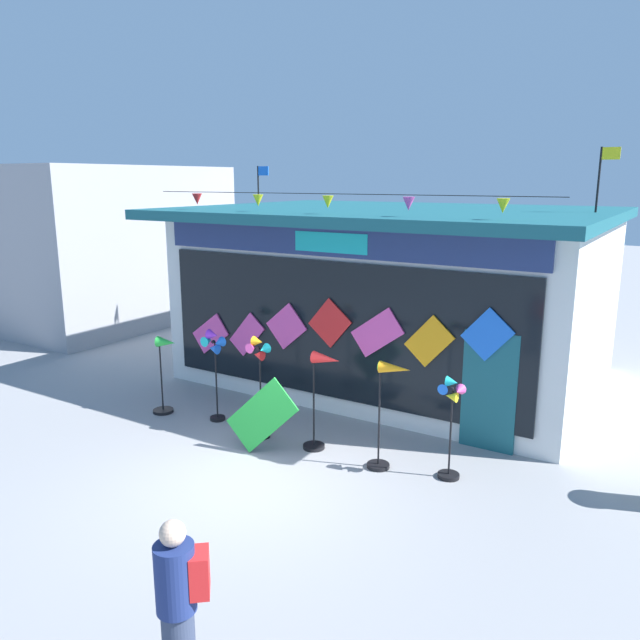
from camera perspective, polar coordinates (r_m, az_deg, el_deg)
The scene contains 11 objects.
ground_plane at distance 9.47m, azimuth -6.45°, elevation -14.75°, with size 80.00×80.00×0.00m, color gray.
kite_shop_building at distance 13.96m, azimuth 7.25°, elevation 2.56°, with size 8.72×6.82×4.95m.
wind_spinner_far_left at distance 12.03m, azimuth -14.10°, elevation -4.25°, with size 0.58×0.38×1.52m.
wind_spinner_left at distance 11.40m, azimuth -9.73°, elevation -3.16°, with size 0.44×0.28×1.73m.
wind_spinner_center_left at distance 10.54m, azimuth -5.64°, elevation -4.46°, with size 0.40×0.31×1.81m.
wind_spinner_center_right at distance 10.04m, azimuth 0.17°, elevation -6.03°, with size 0.66×0.36×1.68m.
wind_spinner_right at distance 9.43m, azimuth 6.32°, elevation -7.38°, with size 0.66×0.35×1.74m.
wind_spinner_far_right at distance 9.36m, azimuth 11.95°, elevation -8.55°, with size 0.38×0.33×1.59m.
person_near_camera at distance 5.82m, azimuth -12.84°, elevation -24.30°, with size 0.47×0.45×1.68m.
display_kite_on_ground at distance 10.15m, azimuth -5.38°, elevation -8.75°, with size 0.66×0.03×1.19m, color green.
neighbour_building at distance 20.71m, azimuth -19.41°, elevation 6.59°, with size 5.15×6.83×4.76m, color #99999E.
Camera 1 is at (5.27, -6.55, 4.38)m, focal length 34.75 mm.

